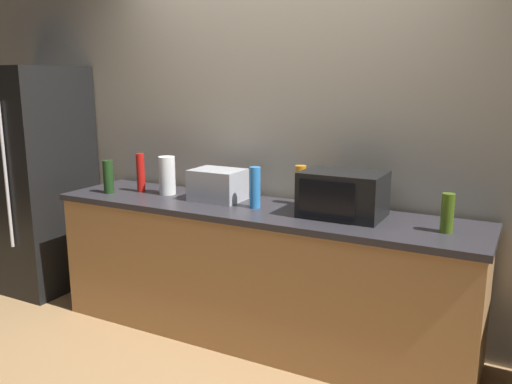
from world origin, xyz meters
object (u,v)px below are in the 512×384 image
Objects in this scene: bottle_wine at (108,177)px; microwave at (343,194)px; bottle_spray_cleaner at (255,188)px; bottle_dish_soap at (300,185)px; refrigerator at (35,179)px; paper_towel_roll at (167,176)px; toaster_oven at (218,185)px; bottle_hot_sauce at (141,173)px; bottle_olive_oil at (447,213)px.

microwave is at bearing 5.50° from bottle_wine.
microwave is 1.82× the size of bottle_spray_cleaner.
bottle_dish_soap is (1.35, 0.32, 0.01)m from bottle_wine.
refrigerator is 0.93m from bottle_wine.
microwave is 1.30m from paper_towel_roll.
refrigerator is 6.84× the size of bottle_spray_cleaner.
toaster_oven is 0.34m from bottle_spray_cleaner.
microwave is at bearing 0.65° from bottle_hot_sauce.
refrigerator reaches higher than bottle_olive_oil.
microwave is at bearing 1.05° from refrigerator.
bottle_spray_cleaner is at bearing 5.17° from bottle_wine.
bottle_spray_cleaner reaches higher than bottle_wine.
bottle_olive_oil is at bearing -0.26° from bottle_spray_cleaner.
bottle_wine is 0.90× the size of bottle_spray_cleaner.
bottle_olive_oil is at bearing -6.22° from microwave.
bottle_spray_cleaner is (-1.16, 0.01, 0.02)m from bottle_olive_oil.
bottle_dish_soap is at bearing 9.38° from paper_towel_roll.
toaster_oven is 1.49m from bottle_olive_oil.
refrigerator is 6.67× the size of paper_towel_roll.
bottle_wine is at bearing -174.83° from bottle_spray_cleaner.
microwave is 1.71m from bottle_wine.
bottle_hot_sauce is 1.18× the size of bottle_wine.
bottle_wine is at bearing -174.50° from microwave.
bottle_dish_soap is (2.27, 0.21, 0.13)m from refrigerator.
paper_towel_roll is (-0.42, -0.01, 0.03)m from toaster_oven.
toaster_oven is 0.56m from bottle_dish_soap.
bottle_olive_oil is (3.21, -0.02, 0.11)m from refrigerator.
bottle_olive_oil is (0.60, -0.07, -0.03)m from microwave.
bottle_hot_sauce is 1.06× the size of bottle_spray_cleaner.
paper_towel_roll is 0.43m from bottle_wine.
bottle_olive_oil is 1.16m from bottle_spray_cleaner.
bottle_dish_soap reaches higher than bottle_wine.
refrigerator is at bearing 179.68° from bottle_olive_oil.
microwave is 1.41× the size of toaster_oven.
refrigerator is at bearing -178.37° from bottle_hot_sauce.
bottle_spray_cleaner is at bearing -0.35° from refrigerator.
microwave is 0.61m from bottle_olive_oil.
refrigerator is 2.28m from bottle_dish_soap.
toaster_oven is at bearing 167.45° from bottle_spray_cleaner.
bottle_hot_sauce is 1.09× the size of bottle_dish_soap.
bottle_dish_soap is at bearing 154.99° from microwave.
paper_towel_roll is (-1.30, 0.00, 0.00)m from microwave.
bottle_wine is (-0.17, -0.15, -0.02)m from bottle_hot_sauce.
paper_towel_roll is 0.22m from bottle_hot_sauce.
bottle_spray_cleaner is at bearing -134.23° from bottle_dish_soap.
toaster_oven is 0.64m from bottle_hot_sauce.
paper_towel_roll is at bearing 177.95° from bottle_olive_oil.
bottle_spray_cleaner reaches higher than bottle_olive_oil.
bottle_hot_sauce reaches higher than microwave.
paper_towel_roll is at bearing -178.62° from toaster_oven.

